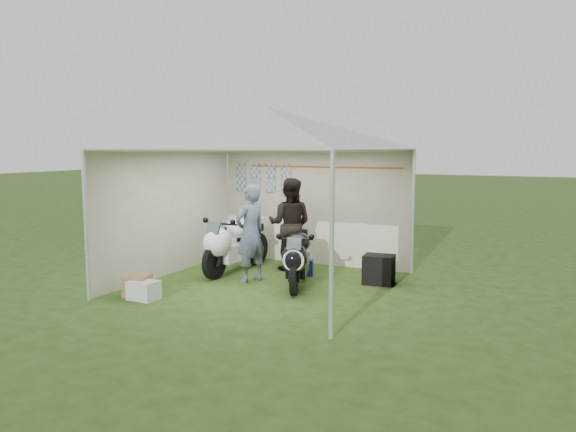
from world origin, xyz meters
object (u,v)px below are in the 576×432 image
(paddock_stand, at_px, (303,267))
(crate_0, at_px, (144,290))
(person_blue_jacket, at_px, (250,233))
(equipment_box, at_px, (379,269))
(canopy_tent, at_px, (266,132))
(person_dark_jacket, at_px, (290,224))
(motorcycle_white, at_px, (234,242))
(crate_1, at_px, (138,285))
(motorcycle_black, at_px, (298,256))

(paddock_stand, distance_m, crate_0, 2.99)
(person_blue_jacket, height_order, equipment_box, person_blue_jacket)
(canopy_tent, distance_m, person_dark_jacket, 2.12)
(canopy_tent, relative_size, paddock_stand, 14.91)
(motorcycle_white, height_order, crate_1, motorcycle_white)
(equipment_box, bearing_deg, person_dark_jacket, 169.49)
(motorcycle_black, height_order, equipment_box, motorcycle_black)
(person_blue_jacket, bearing_deg, crate_0, -7.81)
(crate_1, bearing_deg, motorcycle_black, 39.28)
(motorcycle_white, bearing_deg, crate_1, -101.54)
(crate_1, bearing_deg, canopy_tent, 45.74)
(crate_0, bearing_deg, canopy_tent, 52.49)
(canopy_tent, distance_m, motorcycle_white, 2.31)
(paddock_stand, relative_size, crate_1, 1.02)
(motorcycle_white, relative_size, motorcycle_black, 1.15)
(person_dark_jacket, height_order, equipment_box, person_dark_jacket)
(motorcycle_black, relative_size, person_dark_jacket, 1.03)
(canopy_tent, xyz_separation_m, paddock_stand, (0.25, 0.94, -2.43))
(person_dark_jacket, height_order, crate_0, person_dark_jacket)
(canopy_tent, xyz_separation_m, equipment_box, (1.70, 0.91, -2.32))
(equipment_box, xyz_separation_m, crate_0, (-2.96, -2.55, -0.11))
(canopy_tent, xyz_separation_m, person_blue_jacket, (-0.36, 0.09, -1.72))
(motorcycle_black, relative_size, person_blue_jacket, 1.06)
(motorcycle_black, xyz_separation_m, crate_0, (-1.79, -1.77, -0.37))
(person_dark_jacket, relative_size, equipment_box, 3.48)
(equipment_box, bearing_deg, person_blue_jacket, -158.23)
(canopy_tent, xyz_separation_m, motorcycle_white, (-1.00, 0.58, -2.00))
(motorcycle_black, distance_m, crate_0, 2.55)
(person_dark_jacket, distance_m, crate_1, 3.16)
(person_dark_jacket, xyz_separation_m, crate_0, (-1.09, -2.90, -0.73))
(equipment_box, height_order, crate_0, equipment_box)
(equipment_box, bearing_deg, paddock_stand, 179.00)
(paddock_stand, xyz_separation_m, crate_0, (-1.51, -2.58, 0.00))
(motorcycle_white, distance_m, crate_1, 2.19)
(canopy_tent, distance_m, person_blue_jacket, 1.76)
(person_blue_jacket, bearing_deg, crate_1, -15.20)
(canopy_tent, height_order, paddock_stand, canopy_tent)
(person_blue_jacket, bearing_deg, equipment_box, 131.57)
(paddock_stand, xyz_separation_m, crate_1, (-1.74, -2.46, 0.02))
(motorcycle_black, xyz_separation_m, person_blue_jacket, (-0.89, -0.04, 0.34))
(person_blue_jacket, distance_m, crate_1, 2.08)
(crate_1, bearing_deg, person_blue_jacket, 55.00)
(person_blue_jacket, relative_size, equipment_box, 3.38)
(motorcycle_white, xyz_separation_m, crate_1, (-0.48, -2.10, -0.41))
(paddock_stand, bearing_deg, crate_1, -125.25)
(equipment_box, height_order, crate_1, equipment_box)
(equipment_box, bearing_deg, motorcycle_black, -146.16)
(paddock_stand, distance_m, crate_1, 3.01)
(person_blue_jacket, relative_size, crate_0, 3.94)
(person_dark_jacket, bearing_deg, motorcycle_white, 25.17)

